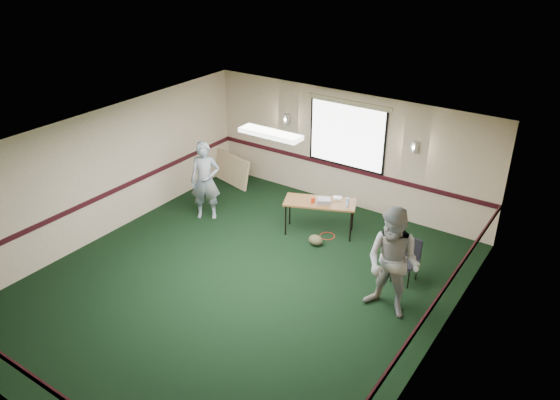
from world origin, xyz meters
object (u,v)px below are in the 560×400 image
Objects in this scene: projector at (324,201)px; person_left at (205,181)px; conference_chair at (408,256)px; person_right at (393,263)px; folding_table at (320,204)px.

person_left reaches higher than projector.
conference_chair is 4.69m from person_left.
person_right is at bearing -79.55° from conference_chair.
conference_chair is 0.47× the size of person_left.
folding_table is 0.90× the size of person_left.
person_left is at bearing 165.87° from projector.
conference_chair reaches higher than folding_table.
folding_table is 1.92× the size of conference_chair.
person_left reaches higher than folding_table.
folding_table is 2.87m from person_right.
projector is 2.21m from conference_chair.
person_left is (-4.67, -0.24, 0.41)m from conference_chair.
conference_chair is 0.43× the size of person_right.
person_left reaches higher than conference_chair.
person_left is (-2.55, -0.80, 0.10)m from projector.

